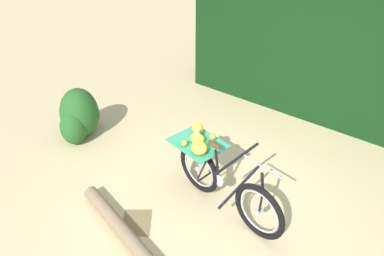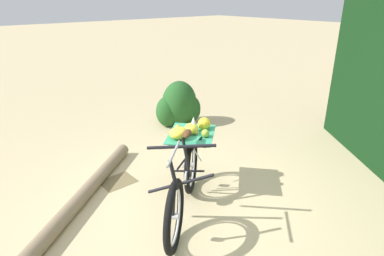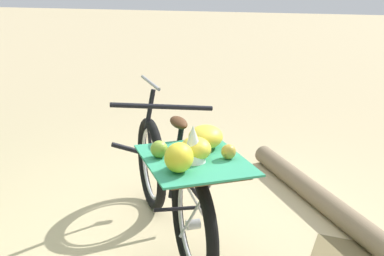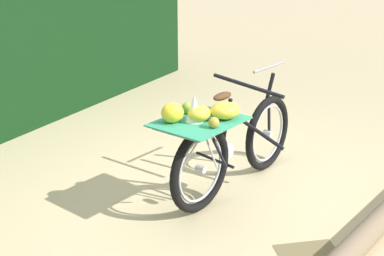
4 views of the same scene
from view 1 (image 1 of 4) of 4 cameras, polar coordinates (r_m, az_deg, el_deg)
ground_plane at (r=5.05m, az=4.73°, el=-10.47°), size 60.00×60.00×0.00m
foliage_hedge at (r=6.53m, az=26.51°, el=11.17°), size 4.60×5.56×2.77m
bicycle at (r=4.59m, az=4.39°, el=-7.49°), size 1.54×1.39×1.03m
fallen_log at (r=4.33m, az=-8.11°, el=-19.02°), size 2.08×1.74×0.17m
shrub_cluster at (r=6.23m, az=-17.41°, el=1.83°), size 0.90×0.62×0.86m
leaf_litter_patch at (r=4.73m, az=-8.79°, el=-14.63°), size 0.44×0.36×0.01m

